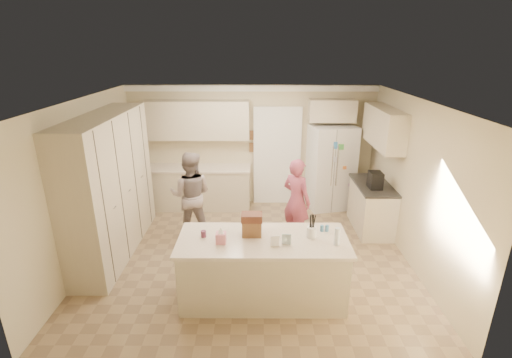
{
  "coord_description": "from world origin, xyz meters",
  "views": [
    {
      "loc": [
        0.13,
        -5.48,
        3.36
      ],
      "look_at": [
        0.1,
        0.35,
        1.25
      ],
      "focal_mm": 26.0,
      "sensor_mm": 36.0,
      "label": 1
    }
  ],
  "objects_px": {
    "refrigerator": "(331,167)",
    "teen_boy": "(191,195)",
    "utensil_crock": "(311,232)",
    "teen_girl": "(296,201)",
    "tissue_box": "(221,238)",
    "dollhouse_body": "(252,228)",
    "island_base": "(263,270)",
    "coffee_maker": "(375,180)"
  },
  "relations": [
    {
      "from": "tissue_box",
      "to": "dollhouse_body",
      "type": "height_order",
      "value": "dollhouse_body"
    },
    {
      "from": "teen_boy",
      "to": "dollhouse_body",
      "type": "bearing_deg",
      "value": 125.43
    },
    {
      "from": "teen_boy",
      "to": "refrigerator",
      "type": "bearing_deg",
      "value": -152.35
    },
    {
      "from": "utensil_crock",
      "to": "teen_girl",
      "type": "height_order",
      "value": "teen_girl"
    },
    {
      "from": "utensil_crock",
      "to": "island_base",
      "type": "bearing_deg",
      "value": -175.6
    },
    {
      "from": "teen_girl",
      "to": "dollhouse_body",
      "type": "bearing_deg",
      "value": 106.3
    },
    {
      "from": "teen_girl",
      "to": "teen_boy",
      "type": "bearing_deg",
      "value": 37.24
    },
    {
      "from": "utensil_crock",
      "to": "teen_boy",
      "type": "relative_size",
      "value": 0.09
    },
    {
      "from": "island_base",
      "to": "utensil_crock",
      "type": "relative_size",
      "value": 14.67
    },
    {
      "from": "dollhouse_body",
      "to": "coffee_maker",
      "type": "bearing_deg",
      "value": 39.29
    },
    {
      "from": "refrigerator",
      "to": "tissue_box",
      "type": "height_order",
      "value": "refrigerator"
    },
    {
      "from": "utensil_crock",
      "to": "tissue_box",
      "type": "bearing_deg",
      "value": -172.87
    },
    {
      "from": "dollhouse_body",
      "to": "teen_boy",
      "type": "xyz_separation_m",
      "value": [
        -1.13,
        1.73,
        -0.23
      ]
    },
    {
      "from": "teen_boy",
      "to": "utensil_crock",
      "type": "bearing_deg",
      "value": 139.55
    },
    {
      "from": "refrigerator",
      "to": "utensil_crock",
      "type": "xyz_separation_m",
      "value": [
        -0.84,
        -3.1,
        0.1
      ]
    },
    {
      "from": "utensil_crock",
      "to": "dollhouse_body",
      "type": "height_order",
      "value": "dollhouse_body"
    },
    {
      "from": "teen_boy",
      "to": "teen_girl",
      "type": "height_order",
      "value": "teen_boy"
    },
    {
      "from": "coffee_maker",
      "to": "tissue_box",
      "type": "relative_size",
      "value": 2.14
    },
    {
      "from": "coffee_maker",
      "to": "utensil_crock",
      "type": "height_order",
      "value": "coffee_maker"
    },
    {
      "from": "coffee_maker",
      "to": "tissue_box",
      "type": "height_order",
      "value": "coffee_maker"
    },
    {
      "from": "coffee_maker",
      "to": "teen_boy",
      "type": "relative_size",
      "value": 0.19
    },
    {
      "from": "island_base",
      "to": "teen_boy",
      "type": "bearing_deg",
      "value": 124.99
    },
    {
      "from": "coffee_maker",
      "to": "utensil_crock",
      "type": "xyz_separation_m",
      "value": [
        -1.4,
        -1.85,
        -0.07
      ]
    },
    {
      "from": "refrigerator",
      "to": "island_base",
      "type": "bearing_deg",
      "value": -127.09
    },
    {
      "from": "island_base",
      "to": "dollhouse_body",
      "type": "height_order",
      "value": "dollhouse_body"
    },
    {
      "from": "utensil_crock",
      "to": "teen_boy",
      "type": "height_order",
      "value": "teen_boy"
    },
    {
      "from": "teen_girl",
      "to": "tissue_box",
      "type": "bearing_deg",
      "value": 98.93
    },
    {
      "from": "island_base",
      "to": "teen_girl",
      "type": "distance_m",
      "value": 1.8
    },
    {
      "from": "refrigerator",
      "to": "coffee_maker",
      "type": "distance_m",
      "value": 1.38
    },
    {
      "from": "island_base",
      "to": "tissue_box",
      "type": "xyz_separation_m",
      "value": [
        -0.55,
        -0.1,
        0.56
      ]
    },
    {
      "from": "refrigerator",
      "to": "coffee_maker",
      "type": "height_order",
      "value": "refrigerator"
    },
    {
      "from": "coffee_maker",
      "to": "teen_girl",
      "type": "height_order",
      "value": "teen_girl"
    },
    {
      "from": "island_base",
      "to": "tissue_box",
      "type": "distance_m",
      "value": 0.79
    },
    {
      "from": "dollhouse_body",
      "to": "teen_boy",
      "type": "distance_m",
      "value": 2.09
    },
    {
      "from": "tissue_box",
      "to": "teen_boy",
      "type": "xyz_separation_m",
      "value": [
        -0.73,
        1.93,
        -0.19
      ]
    },
    {
      "from": "tissue_box",
      "to": "utensil_crock",
      "type": "bearing_deg",
      "value": 7.13
    },
    {
      "from": "tissue_box",
      "to": "dollhouse_body",
      "type": "distance_m",
      "value": 0.45
    },
    {
      "from": "dollhouse_body",
      "to": "utensil_crock",
      "type": "bearing_deg",
      "value": -3.58
    },
    {
      "from": "island_base",
      "to": "utensil_crock",
      "type": "bearing_deg",
      "value": 4.4
    },
    {
      "from": "refrigerator",
      "to": "teen_boy",
      "type": "relative_size",
      "value": 1.12
    },
    {
      "from": "tissue_box",
      "to": "teen_girl",
      "type": "xyz_separation_m",
      "value": [
        1.17,
        1.76,
        -0.23
      ]
    },
    {
      "from": "coffee_maker",
      "to": "teen_girl",
      "type": "xyz_separation_m",
      "value": [
        -1.43,
        -0.24,
        -0.3
      ]
    }
  ]
}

